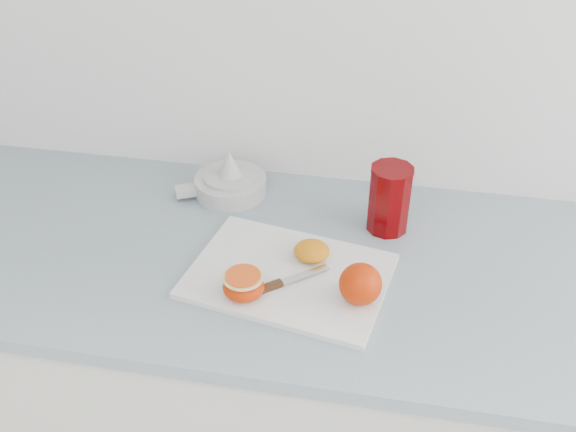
{
  "coord_description": "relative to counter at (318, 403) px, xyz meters",
  "views": [
    {
      "loc": [
        0.29,
        0.72,
        1.69
      ],
      "look_at": [
        0.1,
        1.73,
        0.96
      ],
      "focal_mm": 40.0,
      "sensor_mm": 36.0,
      "label": 1
    }
  ],
  "objects": [
    {
      "name": "red_tumbler",
      "position": [
        0.11,
        0.13,
        0.51
      ],
      "size": [
        0.09,
        0.09,
        0.15
      ],
      "color": "#5E0001",
      "rests_on": "counter"
    },
    {
      "name": "half_orange",
      "position": [
        -0.13,
        -0.15,
        0.48
      ],
      "size": [
        0.08,
        0.08,
        0.05
      ],
      "color": "#C62C00",
      "rests_on": "cutting_board"
    },
    {
      "name": "whole_orange",
      "position": [
        0.08,
        -0.12,
        0.49
      ],
      "size": [
        0.08,
        0.08,
        0.08
      ],
      "color": "#C62C00",
      "rests_on": "cutting_board"
    },
    {
      "name": "paring_knife",
      "position": [
        -0.08,
        -0.12,
        0.46
      ],
      "size": [
        0.15,
        0.12,
        0.01
      ],
      "color": "#462215",
      "rests_on": "cutting_board"
    },
    {
      "name": "cutting_board",
      "position": [
        -0.06,
        -0.07,
        0.45
      ],
      "size": [
        0.41,
        0.32,
        0.01
      ],
      "primitive_type": "cube",
      "rotation": [
        0.0,
        0.0,
        -0.18
      ],
      "color": "white",
      "rests_on": "counter"
    },
    {
      "name": "squeezed_shell",
      "position": [
        -0.02,
        -0.02,
        0.47
      ],
      "size": [
        0.07,
        0.07,
        0.03
      ],
      "color": "#CC700C",
      "rests_on": "cutting_board"
    },
    {
      "name": "counter",
      "position": [
        0.0,
        0.0,
        0.0
      ],
      "size": [
        2.4,
        0.64,
        0.89
      ],
      "color": "silver",
      "rests_on": "ground"
    },
    {
      "name": "citrus_juicer",
      "position": [
        -0.24,
        0.19,
        0.47
      ],
      "size": [
        0.2,
        0.16,
        0.11
      ],
      "color": "silver",
      "rests_on": "counter"
    }
  ]
}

